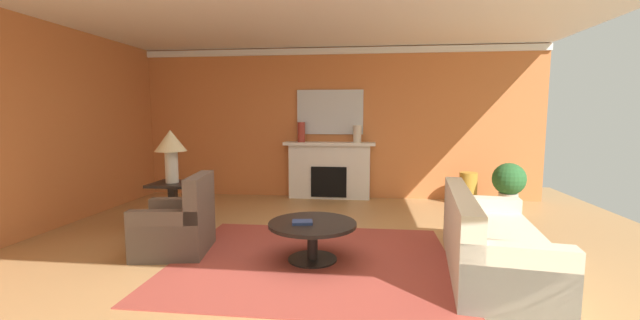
{
  "coord_description": "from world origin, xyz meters",
  "views": [
    {
      "loc": [
        0.72,
        -4.54,
        1.66
      ],
      "look_at": [
        0.05,
        1.16,
        1.0
      ],
      "focal_mm": 22.05,
      "sensor_mm": 36.0,
      "label": 1
    }
  ],
  "objects_px": {
    "fireplace": "(329,172)",
    "vase_mantel_left": "(301,132)",
    "potted_plant": "(509,182)",
    "armchair_near_window": "(178,228)",
    "coffee_table": "(312,232)",
    "vase_tall_corner": "(468,189)",
    "table_lamp": "(171,146)",
    "mantel_mirror": "(330,112)",
    "sofa": "(490,245)",
    "side_table": "(173,203)",
    "vase_mantel_right": "(357,134)"
  },
  "relations": [
    {
      "from": "potted_plant",
      "to": "sofa",
      "type": "bearing_deg",
      "value": -112.04
    },
    {
      "from": "coffee_table",
      "to": "table_lamp",
      "type": "relative_size",
      "value": 1.33
    },
    {
      "from": "armchair_near_window",
      "to": "vase_tall_corner",
      "type": "height_order",
      "value": "armchair_near_window"
    },
    {
      "from": "mantel_mirror",
      "to": "armchair_near_window",
      "type": "relative_size",
      "value": 1.38
    },
    {
      "from": "coffee_table",
      "to": "vase_mantel_right",
      "type": "distance_m",
      "value": 3.52
    },
    {
      "from": "sofa",
      "to": "vase_tall_corner",
      "type": "distance_m",
      "value": 3.27
    },
    {
      "from": "vase_tall_corner",
      "to": "vase_mantel_left",
      "type": "bearing_deg",
      "value": 175.47
    },
    {
      "from": "sofa",
      "to": "vase_tall_corner",
      "type": "relative_size",
      "value": 3.62
    },
    {
      "from": "fireplace",
      "to": "coffee_table",
      "type": "relative_size",
      "value": 1.8
    },
    {
      "from": "mantel_mirror",
      "to": "sofa",
      "type": "height_order",
      "value": "mantel_mirror"
    },
    {
      "from": "mantel_mirror",
      "to": "vase_mantel_right",
      "type": "relative_size",
      "value": 3.98
    },
    {
      "from": "coffee_table",
      "to": "table_lamp",
      "type": "bearing_deg",
      "value": 156.22
    },
    {
      "from": "fireplace",
      "to": "armchair_near_window",
      "type": "bearing_deg",
      "value": -114.56
    },
    {
      "from": "fireplace",
      "to": "side_table",
      "type": "height_order",
      "value": "fireplace"
    },
    {
      "from": "coffee_table",
      "to": "side_table",
      "type": "xyz_separation_m",
      "value": [
        -2.15,
        0.95,
        0.06
      ]
    },
    {
      "from": "coffee_table",
      "to": "vase_tall_corner",
      "type": "xyz_separation_m",
      "value": [
        2.47,
        3.11,
        -0.03
      ]
    },
    {
      "from": "coffee_table",
      "to": "table_lamp",
      "type": "height_order",
      "value": "table_lamp"
    },
    {
      "from": "coffee_table",
      "to": "side_table",
      "type": "relative_size",
      "value": 1.43
    },
    {
      "from": "potted_plant",
      "to": "armchair_near_window",
      "type": "bearing_deg",
      "value": -150.19
    },
    {
      "from": "side_table",
      "to": "potted_plant",
      "type": "relative_size",
      "value": 0.84
    },
    {
      "from": "side_table",
      "to": "table_lamp",
      "type": "distance_m",
      "value": 0.82
    },
    {
      "from": "sofa",
      "to": "coffee_table",
      "type": "xyz_separation_m",
      "value": [
        -1.9,
        0.11,
        0.04
      ]
    },
    {
      "from": "fireplace",
      "to": "vase_mantel_right",
      "type": "bearing_deg",
      "value": -5.11
    },
    {
      "from": "mantel_mirror",
      "to": "table_lamp",
      "type": "relative_size",
      "value": 1.75
    },
    {
      "from": "fireplace",
      "to": "vase_mantel_left",
      "type": "xyz_separation_m",
      "value": [
        -0.55,
        -0.05,
        0.79
      ]
    },
    {
      "from": "sofa",
      "to": "side_table",
      "type": "relative_size",
      "value": 3.14
    },
    {
      "from": "mantel_mirror",
      "to": "coffee_table",
      "type": "bearing_deg",
      "value": -87.86
    },
    {
      "from": "mantel_mirror",
      "to": "vase_mantel_right",
      "type": "distance_m",
      "value": 0.71
    },
    {
      "from": "sofa",
      "to": "vase_mantel_right",
      "type": "bearing_deg",
      "value": 113.1
    },
    {
      "from": "vase_mantel_right",
      "to": "vase_tall_corner",
      "type": "height_order",
      "value": "vase_mantel_right"
    },
    {
      "from": "potted_plant",
      "to": "mantel_mirror",
      "type": "bearing_deg",
      "value": 166.98
    },
    {
      "from": "armchair_near_window",
      "to": "vase_mantel_right",
      "type": "distance_m",
      "value": 4.0
    },
    {
      "from": "armchair_near_window",
      "to": "side_table",
      "type": "xyz_separation_m",
      "value": [
        -0.5,
        0.86,
        0.09
      ]
    },
    {
      "from": "coffee_table",
      "to": "vase_tall_corner",
      "type": "distance_m",
      "value": 3.97
    },
    {
      "from": "side_table",
      "to": "vase_mantel_left",
      "type": "bearing_deg",
      "value": 58.72
    },
    {
      "from": "mantel_mirror",
      "to": "potted_plant",
      "type": "height_order",
      "value": "mantel_mirror"
    },
    {
      "from": "vase_mantel_right",
      "to": "coffee_table",
      "type": "bearing_deg",
      "value": -97.09
    },
    {
      "from": "armchair_near_window",
      "to": "table_lamp",
      "type": "distance_m",
      "value": 1.35
    },
    {
      "from": "side_table",
      "to": "vase_mantel_left",
      "type": "xyz_separation_m",
      "value": [
        1.47,
        2.41,
        0.92
      ]
    },
    {
      "from": "armchair_near_window",
      "to": "side_table",
      "type": "distance_m",
      "value": 1.0
    },
    {
      "from": "coffee_table",
      "to": "side_table",
      "type": "bearing_deg",
      "value": 156.22
    },
    {
      "from": "vase_tall_corner",
      "to": "potted_plant",
      "type": "xyz_separation_m",
      "value": [
        0.6,
        -0.32,
        0.19
      ]
    },
    {
      "from": "fireplace",
      "to": "vase_tall_corner",
      "type": "relative_size",
      "value": 2.96
    },
    {
      "from": "vase_mantel_right",
      "to": "table_lamp",
      "type": "bearing_deg",
      "value": -136.75
    },
    {
      "from": "sofa",
      "to": "armchair_near_window",
      "type": "bearing_deg",
      "value": 176.9
    },
    {
      "from": "table_lamp",
      "to": "potted_plant",
      "type": "relative_size",
      "value": 0.9
    },
    {
      "from": "side_table",
      "to": "vase_mantel_right",
      "type": "relative_size",
      "value": 2.12
    },
    {
      "from": "vase_mantel_right",
      "to": "sofa",
      "type": "bearing_deg",
      "value": -66.9
    },
    {
      "from": "coffee_table",
      "to": "side_table",
      "type": "distance_m",
      "value": 2.35
    },
    {
      "from": "fireplace",
      "to": "vase_mantel_left",
      "type": "height_order",
      "value": "vase_mantel_left"
    }
  ]
}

